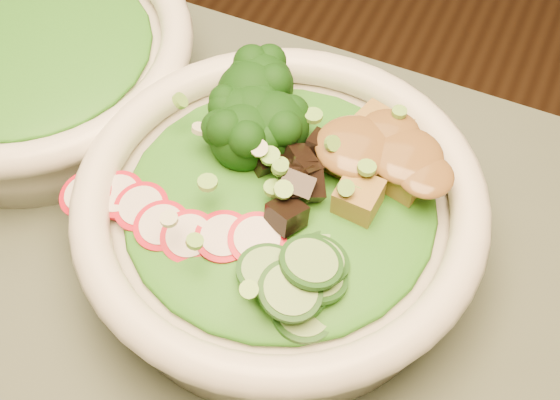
% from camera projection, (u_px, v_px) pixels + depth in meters
% --- Properties ---
extents(salad_bowl, '(0.26, 0.26, 0.07)m').
position_uv_depth(salad_bowl, '(280.00, 218.00, 0.49)').
color(salad_bowl, white).
rests_on(salad_bowl, dining_table).
extents(side_bowl, '(0.24, 0.24, 0.07)m').
position_uv_depth(side_bowl, '(31.00, 62.00, 0.58)').
color(side_bowl, white).
rests_on(side_bowl, dining_table).
extents(lettuce_bed, '(0.19, 0.19, 0.02)m').
position_uv_depth(lettuce_bed, '(280.00, 199.00, 0.48)').
color(lettuce_bed, '#1D6014').
rests_on(lettuce_bed, salad_bowl).
extents(side_lettuce, '(0.16, 0.16, 0.02)m').
position_uv_depth(side_lettuce, '(24.00, 43.00, 0.56)').
color(side_lettuce, '#1D6014').
rests_on(side_lettuce, side_bowl).
extents(broccoli_florets, '(0.09, 0.08, 0.04)m').
position_uv_depth(broccoli_florets, '(248.00, 114.00, 0.50)').
color(broccoli_florets, black).
rests_on(broccoli_florets, salad_bowl).
extents(radish_slices, '(0.11, 0.06, 0.02)m').
position_uv_depth(radish_slices, '(180.00, 226.00, 0.46)').
color(radish_slices, '#B60E20').
rests_on(radish_slices, salad_bowl).
extents(cucumber_slices, '(0.08, 0.08, 0.03)m').
position_uv_depth(cucumber_slices, '(312.00, 274.00, 0.43)').
color(cucumber_slices, '#88BC68').
rests_on(cucumber_slices, salad_bowl).
extents(mushroom_heap, '(0.08, 0.08, 0.04)m').
position_uv_depth(mushroom_heap, '(298.00, 182.00, 0.47)').
color(mushroom_heap, black).
rests_on(mushroom_heap, salad_bowl).
extents(tofu_cubes, '(0.10, 0.08, 0.03)m').
position_uv_depth(tofu_cubes, '(374.00, 166.00, 0.48)').
color(tofu_cubes, olive).
rests_on(tofu_cubes, salad_bowl).
extents(peanut_sauce, '(0.07, 0.05, 0.02)m').
position_uv_depth(peanut_sauce, '(376.00, 153.00, 0.47)').
color(peanut_sauce, brown).
rests_on(peanut_sauce, tofu_cubes).
extents(scallion_garnish, '(0.18, 0.18, 0.02)m').
position_uv_depth(scallion_garnish, '(280.00, 177.00, 0.46)').
color(scallion_garnish, '#70B640').
rests_on(scallion_garnish, salad_bowl).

